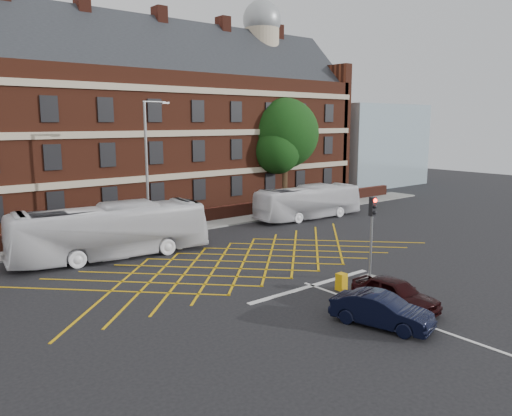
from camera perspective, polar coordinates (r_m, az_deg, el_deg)
ground at (r=27.35m, az=1.17°, el=-7.05°), size 120.00×120.00×0.00m
victorian_building at (r=45.32m, az=-17.09°, el=9.29°), size 51.00×12.17×20.40m
boundary_wall at (r=37.77m, az=-11.69°, el=-1.65°), size 56.00×0.50×1.10m
far_pavement at (r=37.01m, az=-10.95°, el=-2.63°), size 60.00×3.00×0.12m
glass_block at (r=65.42m, az=12.15°, el=7.06°), size 14.00×10.00×10.00m
box_junction_hatching at (r=28.84m, az=-1.41°, el=-6.13°), size 8.22×8.22×0.02m
stop_line at (r=24.91m, az=6.45°, el=-8.80°), size 8.00×0.30×0.02m
centre_line at (r=21.19m, az=19.41°, el=-12.74°), size 0.15×14.00×0.02m
bus_left at (r=30.53m, az=-16.27°, el=-2.55°), size 11.72×4.13×3.20m
bus_right at (r=41.41m, az=6.00°, el=0.66°), size 9.98×3.02×2.74m
car_navy at (r=20.54m, az=14.14°, el=-11.27°), size 2.39×4.18×1.30m
car_maroon at (r=22.51m, az=15.61°, el=-9.39°), size 1.64×3.97×1.34m
deciduous_tree at (r=48.91m, az=3.12°, el=7.94°), size 7.29×6.86×10.25m
traffic_light_near at (r=25.75m, az=13.00°, el=-4.30°), size 0.70×0.70×4.27m
street_lamp at (r=33.58m, az=-12.17°, el=1.53°), size 2.25×1.00×9.26m
utility_cabinet at (r=24.38m, az=9.73°, el=-8.31°), size 0.43×0.42×0.82m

